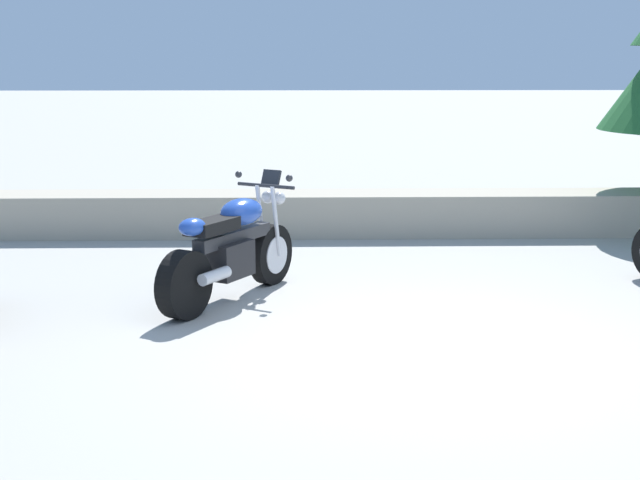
% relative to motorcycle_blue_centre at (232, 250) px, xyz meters
% --- Properties ---
extents(ground_plane, '(120.00, 120.00, 0.00)m').
position_rel_motorcycle_blue_centre_xyz_m(ground_plane, '(1.62, -1.54, -0.49)').
color(ground_plane, '#A3A099').
extents(stone_wall, '(36.00, 0.80, 0.55)m').
position_rel_motorcycle_blue_centre_xyz_m(stone_wall, '(1.62, 3.26, -0.21)').
color(stone_wall, '#A89E89').
rests_on(stone_wall, ground).
extents(motorcycle_blue_centre, '(1.22, 1.86, 1.18)m').
position_rel_motorcycle_blue_centre_xyz_m(motorcycle_blue_centre, '(0.00, 0.00, 0.00)').
color(motorcycle_blue_centre, black).
rests_on(motorcycle_blue_centre, ground).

